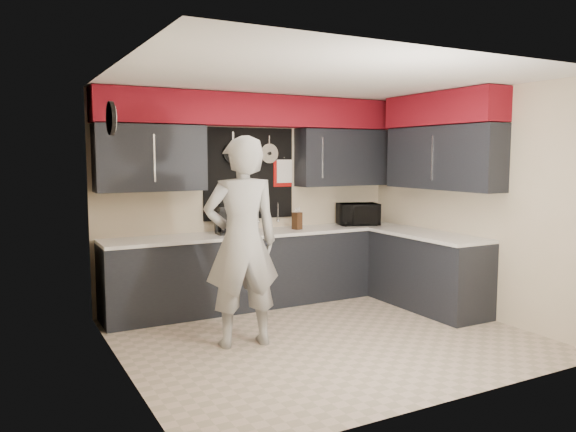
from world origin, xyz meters
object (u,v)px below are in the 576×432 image
microwave (358,214)px  person (242,242)px  knife_block (297,221)px  coffee_maker (224,219)px  utensil_crock (244,225)px

microwave → person: person is taller
microwave → knife_block: microwave is taller
knife_block → person: bearing=-154.0°
microwave → coffee_maker: (-1.93, 0.02, 0.03)m
microwave → person: size_ratio=0.26×
microwave → person: bearing=-132.9°
knife_block → microwave: bearing=-17.1°
coffee_maker → utensil_crock: bearing=3.7°
knife_block → utensil_crock: 0.73m
utensil_crock → microwave: bearing=-0.5°
utensil_crock → person: bearing=-114.5°
utensil_crock → person: size_ratio=0.09×
knife_block → person: (-1.31, -1.25, -0.01)m
person → utensil_crock: bearing=-107.0°
microwave → utensil_crock: 1.67m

